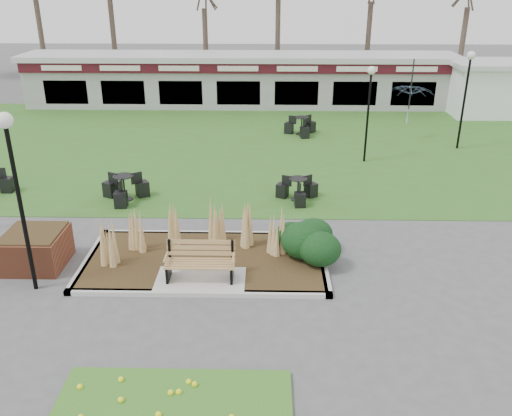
{
  "coord_description": "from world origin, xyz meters",
  "views": [
    {
      "loc": [
        1.62,
        -11.38,
        7.05
      ],
      "look_at": [
        1.33,
        2.0,
        1.25
      ],
      "focal_mm": 38.0,
      "sensor_mm": 36.0,
      "label": 1
    }
  ],
  "objects_px": {
    "brick_planter": "(35,249)",
    "bistro_set_a": "(125,192)",
    "lamp_post_far_right": "(468,79)",
    "patio_umbrella": "(409,105)",
    "food_pavilion": "(240,80)",
    "lamp_post_near_left": "(13,165)",
    "service_hut": "(490,88)",
    "park_bench": "(200,261)",
    "bistro_set_c": "(298,193)",
    "bistro_set_d": "(301,129)",
    "lamp_post_mid_right": "(370,93)"
  },
  "relations": [
    {
      "from": "park_bench",
      "to": "food_pavilion",
      "type": "distance_m",
      "value": 19.73
    },
    {
      "from": "park_bench",
      "to": "bistro_set_c",
      "type": "bearing_deg",
      "value": 63.45
    },
    {
      "from": "bistro_set_c",
      "to": "patio_umbrella",
      "type": "xyz_separation_m",
      "value": [
        5.34,
        7.43,
        1.33
      ]
    },
    {
      "from": "brick_planter",
      "to": "bistro_set_a",
      "type": "distance_m",
      "value": 4.63
    },
    {
      "from": "lamp_post_mid_right",
      "to": "patio_umbrella",
      "type": "xyz_separation_m",
      "value": [
        2.42,
        3.25,
        -1.18
      ]
    },
    {
      "from": "food_pavilion",
      "to": "lamp_post_far_right",
      "type": "height_order",
      "value": "lamp_post_far_right"
    },
    {
      "from": "park_bench",
      "to": "patio_umbrella",
      "type": "distance_m",
      "value": 15.09
    },
    {
      "from": "lamp_post_far_right",
      "to": "bistro_set_c",
      "type": "distance_m",
      "value": 9.86
    },
    {
      "from": "service_hut",
      "to": "bistro_set_c",
      "type": "xyz_separation_m",
      "value": [
        -10.84,
        -12.43,
        -1.17
      ]
    },
    {
      "from": "bistro_set_a",
      "to": "patio_umbrella",
      "type": "distance_m",
      "value": 13.54
    },
    {
      "from": "food_pavilion",
      "to": "lamp_post_near_left",
      "type": "distance_m",
      "value": 20.59
    },
    {
      "from": "bistro_set_a",
      "to": "patio_umbrella",
      "type": "bearing_deg",
      "value": 34.01
    },
    {
      "from": "bistro_set_c",
      "to": "bistro_set_d",
      "type": "bearing_deg",
      "value": 85.99
    },
    {
      "from": "brick_planter",
      "to": "patio_umbrella",
      "type": "relative_size",
      "value": 0.59
    },
    {
      "from": "service_hut",
      "to": "bistro_set_a",
      "type": "height_order",
      "value": "service_hut"
    },
    {
      "from": "bistro_set_d",
      "to": "patio_umbrella",
      "type": "distance_m",
      "value": 5.0
    },
    {
      "from": "food_pavilion",
      "to": "bistro_set_c",
      "type": "height_order",
      "value": "food_pavilion"
    },
    {
      "from": "lamp_post_near_left",
      "to": "bistro_set_c",
      "type": "distance_m",
      "value": 9.25
    },
    {
      "from": "service_hut",
      "to": "lamp_post_near_left",
      "type": "xyz_separation_m",
      "value": [
        -17.49,
        -18.17,
        1.73
      ]
    },
    {
      "from": "food_pavilion",
      "to": "lamp_post_far_right",
      "type": "relative_size",
      "value": 5.93
    },
    {
      "from": "bistro_set_d",
      "to": "patio_umbrella",
      "type": "height_order",
      "value": "patio_umbrella"
    },
    {
      "from": "lamp_post_mid_right",
      "to": "bistro_set_a",
      "type": "distance_m",
      "value": 10.06
    },
    {
      "from": "lamp_post_near_left",
      "to": "lamp_post_mid_right",
      "type": "relative_size",
      "value": 1.14
    },
    {
      "from": "lamp_post_mid_right",
      "to": "patio_umbrella",
      "type": "height_order",
      "value": "lamp_post_mid_right"
    },
    {
      "from": "brick_planter",
      "to": "lamp_post_near_left",
      "type": "distance_m",
      "value": 2.97
    },
    {
      "from": "lamp_post_near_left",
      "to": "patio_umbrella",
      "type": "distance_m",
      "value": 17.88
    },
    {
      "from": "park_bench",
      "to": "lamp_post_far_right",
      "type": "bearing_deg",
      "value": 48.85
    },
    {
      "from": "bistro_set_d",
      "to": "patio_umbrella",
      "type": "relative_size",
      "value": 0.61
    },
    {
      "from": "lamp_post_far_right",
      "to": "brick_planter",
      "type": "bearing_deg",
      "value": -143.47
    },
    {
      "from": "bistro_set_d",
      "to": "patio_umbrella",
      "type": "xyz_separation_m",
      "value": [
        4.77,
        -0.71,
        1.31
      ]
    },
    {
      "from": "lamp_post_far_right",
      "to": "lamp_post_mid_right",
      "type": "bearing_deg",
      "value": -156.74
    },
    {
      "from": "brick_planter",
      "to": "service_hut",
      "type": "height_order",
      "value": "service_hut"
    },
    {
      "from": "lamp_post_near_left",
      "to": "bistro_set_d",
      "type": "relative_size",
      "value": 2.82
    },
    {
      "from": "park_bench",
      "to": "lamp_post_near_left",
      "type": "height_order",
      "value": "lamp_post_near_left"
    },
    {
      "from": "bistro_set_c",
      "to": "bistro_set_d",
      "type": "xyz_separation_m",
      "value": [
        0.57,
        8.14,
        0.02
      ]
    },
    {
      "from": "lamp_post_far_right",
      "to": "patio_umbrella",
      "type": "distance_m",
      "value": 2.77
    },
    {
      "from": "patio_umbrella",
      "to": "brick_planter",
      "type": "bearing_deg",
      "value": -135.94
    },
    {
      "from": "food_pavilion",
      "to": "bistro_set_c",
      "type": "xyz_separation_m",
      "value": [
        2.66,
        -14.4,
        -1.2
      ]
    },
    {
      "from": "park_bench",
      "to": "food_pavilion",
      "type": "xyz_separation_m",
      "value": [
        0.0,
        19.71,
        0.89
      ]
    },
    {
      "from": "park_bench",
      "to": "service_hut",
      "type": "xyz_separation_m",
      "value": [
        13.5,
        17.75,
        0.86
      ]
    },
    {
      "from": "brick_planter",
      "to": "bistro_set_c",
      "type": "height_order",
      "value": "brick_planter"
    },
    {
      "from": "bistro_set_a",
      "to": "food_pavilion",
      "type": "bearing_deg",
      "value": 77.65
    },
    {
      "from": "food_pavilion",
      "to": "lamp_post_near_left",
      "type": "xyz_separation_m",
      "value": [
        -3.99,
        -20.13,
        1.7
      ]
    },
    {
      "from": "brick_planter",
      "to": "lamp_post_mid_right",
      "type": "xyz_separation_m",
      "value": [
        9.98,
        8.75,
        2.31
      ]
    },
    {
      "from": "lamp_post_mid_right",
      "to": "bistro_set_c",
      "type": "bearing_deg",
      "value": -124.92
    },
    {
      "from": "brick_planter",
      "to": "bistro_set_a",
      "type": "height_order",
      "value": "brick_planter"
    },
    {
      "from": "service_hut",
      "to": "lamp_post_mid_right",
      "type": "xyz_separation_m",
      "value": [
        -7.92,
        -8.25,
        1.33
      ]
    },
    {
      "from": "bistro_set_c",
      "to": "bistro_set_d",
      "type": "distance_m",
      "value": 8.16
    },
    {
      "from": "patio_umbrella",
      "to": "bistro_set_a",
      "type": "bearing_deg",
      "value": -145.99
    },
    {
      "from": "lamp_post_far_right",
      "to": "food_pavilion",
      "type": "bearing_deg",
      "value": 140.01
    }
  ]
}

